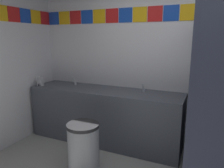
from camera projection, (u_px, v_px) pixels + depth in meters
The scene contains 7 objects.
wall_back at pixel (177, 64), 3.12m from camera, with size 4.53×0.09×2.51m.
vanity_counter at pixel (104, 115), 3.39m from camera, with size 2.40×0.61×0.85m.
faucet_left at pixel (75, 82), 3.61m from camera, with size 0.04×0.10×0.14m.
faucet_right at pixel (143, 89), 3.13m from camera, with size 0.04×0.10×0.14m.
soap_dispenser at pixel (40, 81), 3.56m from camera, with size 0.09×0.09×0.16m.
stall_divider at pixel (211, 108), 2.03m from camera, with size 0.92×1.54×1.96m.
trash_bin at pixel (84, 147), 2.63m from camera, with size 0.39×0.39×0.62m.
Camera 1 is at (0.41, -1.52, 1.63)m, focal length 34.25 mm.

